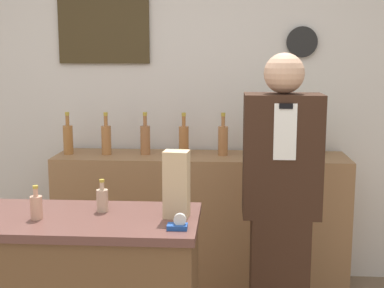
{
  "coord_description": "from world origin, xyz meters",
  "views": [
    {
      "loc": [
        0.35,
        -1.95,
        1.68
      ],
      "look_at": [
        0.14,
        1.09,
        1.16
      ],
      "focal_mm": 50.0,
      "sensor_mm": 36.0,
      "label": 1
    }
  ],
  "objects_px": {
    "paper_bag": "(177,184)",
    "tape_dispenser": "(178,224)",
    "potted_plant": "(295,128)",
    "shopkeeper": "(280,205)"
  },
  "relations": [
    {
      "from": "paper_bag",
      "to": "tape_dispenser",
      "type": "distance_m",
      "value": 0.23
    },
    {
      "from": "potted_plant",
      "to": "paper_bag",
      "type": "distance_m",
      "value": 1.45
    },
    {
      "from": "shopkeeper",
      "to": "potted_plant",
      "type": "relative_size",
      "value": 4.81
    },
    {
      "from": "shopkeeper",
      "to": "potted_plant",
      "type": "height_order",
      "value": "shopkeeper"
    },
    {
      "from": "paper_bag",
      "to": "shopkeeper",
      "type": "bearing_deg",
      "value": 42.41
    },
    {
      "from": "tape_dispenser",
      "to": "shopkeeper",
      "type": "bearing_deg",
      "value": 52.44
    },
    {
      "from": "shopkeeper",
      "to": "tape_dispenser",
      "type": "bearing_deg",
      "value": -127.56
    },
    {
      "from": "potted_plant",
      "to": "paper_bag",
      "type": "bearing_deg",
      "value": -119.0
    },
    {
      "from": "paper_bag",
      "to": "tape_dispenser",
      "type": "bearing_deg",
      "value": -82.24
    },
    {
      "from": "shopkeeper",
      "to": "tape_dispenser",
      "type": "height_order",
      "value": "shopkeeper"
    }
  ]
}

